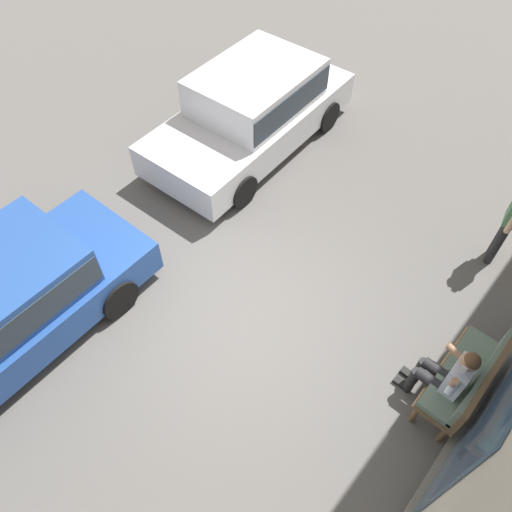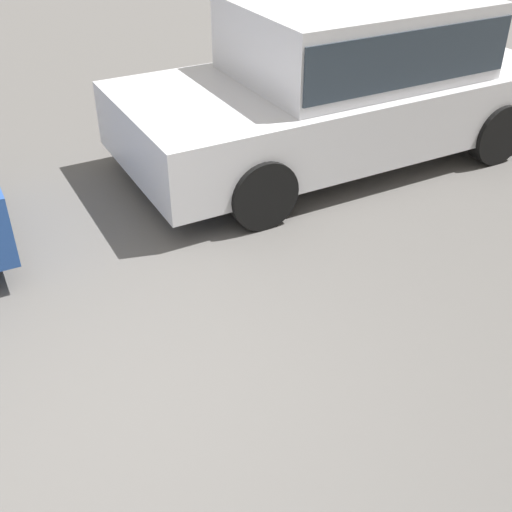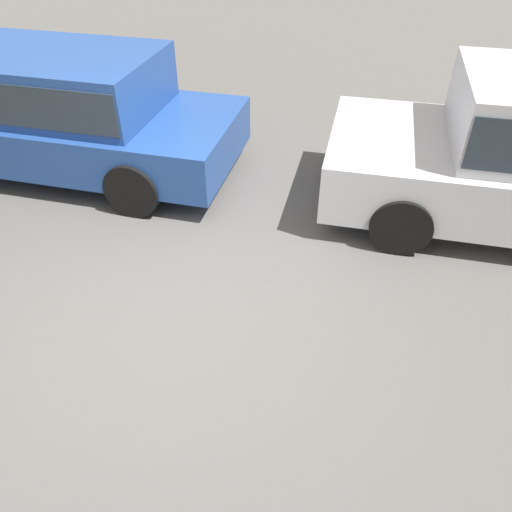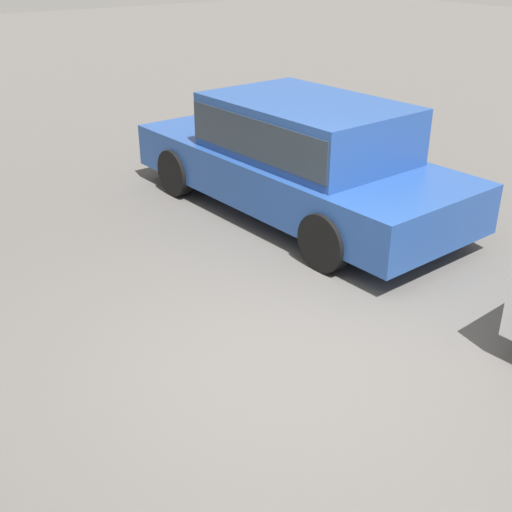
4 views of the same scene
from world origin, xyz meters
The scene contains 2 objects.
ground_plane centered at (0.00, 0.00, 0.00)m, with size 60.00×60.00×0.00m, color #565451.
parked_car_mid centered at (2.37, -2.28, 0.77)m, with size 4.54×1.95×1.41m.
Camera 4 is at (-3.22, 2.60, 3.01)m, focal length 45.00 mm.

